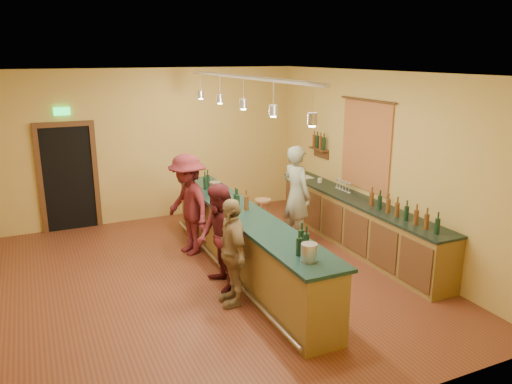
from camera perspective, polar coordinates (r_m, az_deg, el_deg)
name	(u,v)px	position (r m, az deg, el deg)	size (l,w,h in m)	color
floor	(207,280)	(8.07, -5.58, -10.01)	(7.00, 7.00, 0.00)	maroon
ceiling	(202,73)	(7.30, -6.25, 13.32)	(6.50, 7.00, 0.02)	silver
wall_back	(151,145)	(10.83, -11.92, 5.23)	(6.50, 0.02, 3.20)	gold
wall_front	(333,272)	(4.53, 8.78, -9.00)	(6.50, 0.02, 3.20)	gold
wall_right	(380,164)	(9.07, 13.95, 3.15)	(0.02, 7.00, 3.20)	gold
doorway	(68,175)	(10.67, -20.67, 1.80)	(1.15, 0.09, 2.48)	black
tapestry	(366,146)	(9.32, 12.43, 5.14)	(0.03, 1.40, 1.60)	maroon
bottle_shelf	(319,144)	(10.54, 7.23, 5.52)	(0.17, 0.55, 0.54)	#543219
back_counter	(357,223)	(9.33, 11.47, -3.45)	(0.60, 4.55, 1.27)	brown
tasting_bar	(244,238)	(8.04, -1.35, -5.33)	(0.73, 5.10, 1.38)	brown
pendant_track	(243,88)	(7.54, -1.46, 11.81)	(0.11, 4.60, 0.50)	silver
bartender	(297,195)	(9.31, 4.66, -0.35)	(0.68, 0.45, 1.87)	gray
customer_a	(219,238)	(7.49, -4.21, -5.27)	(0.79, 0.62, 1.63)	#59191E
customer_b	(232,252)	(7.06, -2.75, -6.87)	(0.92, 0.38, 1.56)	#997A51
customer_c	(188,205)	(8.87, -7.77, -1.44)	(1.17, 0.67, 1.81)	#59191E
bar_stool	(263,206)	(9.98, 0.79, -1.66)	(0.33, 0.33, 0.67)	#A37D49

